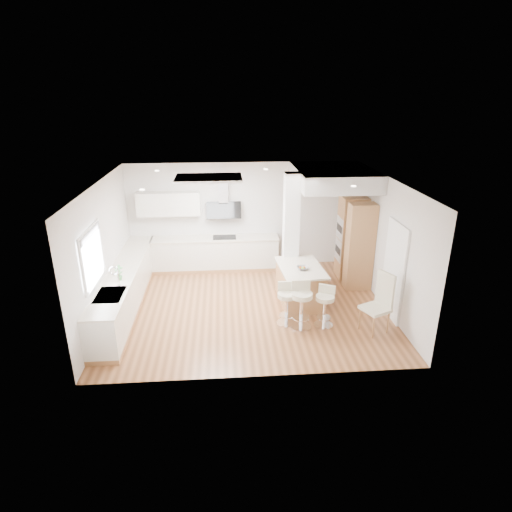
{
  "coord_description": "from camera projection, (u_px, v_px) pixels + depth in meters",
  "views": [
    {
      "loc": [
        -0.51,
        -8.46,
        4.5
      ],
      "look_at": [
        0.19,
        0.4,
        1.05
      ],
      "focal_mm": 30.0,
      "sensor_mm": 36.0,
      "label": 1
    }
  ],
  "objects": [
    {
      "name": "bar_stool_b",
      "position": [
        301.0,
        302.0,
        8.53
      ],
      "size": [
        0.44,
        0.44,
        0.98
      ],
      "rotation": [
        0.0,
        0.0,
        -0.0
      ],
      "color": "white",
      "rests_on": "ground"
    },
    {
      "name": "bar_stool_a",
      "position": [
        287.0,
        302.0,
        8.67
      ],
      "size": [
        0.42,
        0.42,
        0.89
      ],
      "rotation": [
        0.0,
        0.0,
        -0.04
      ],
      "color": "white",
      "rests_on": "ground"
    },
    {
      "name": "dining_chair",
      "position": [
        380.0,
        300.0,
        8.38
      ],
      "size": [
        0.63,
        0.63,
        1.23
      ],
      "rotation": [
        0.0,
        0.0,
        0.43
      ],
      "color": "beige",
      "rests_on": "ground"
    },
    {
      "name": "wall_left",
      "position": [
        103.0,
        252.0,
        8.8
      ],
      "size": [
        0.04,
        5.0,
        2.8
      ],
      "primitive_type": "cube",
      "color": "silver",
      "rests_on": "ground"
    },
    {
      "name": "soffit",
      "position": [
        334.0,
        177.0,
        10.04
      ],
      "size": [
        1.78,
        2.2,
        0.4
      ],
      "color": "silver",
      "rests_on": "ground"
    },
    {
      "name": "wall_right",
      "position": [
        387.0,
        244.0,
        9.24
      ],
      "size": [
        0.04,
        5.0,
        2.8
      ],
      "primitive_type": "cube",
      "color": "silver",
      "rests_on": "ground"
    },
    {
      "name": "oven_column",
      "position": [
        354.0,
        241.0,
        10.49
      ],
      "size": [
        0.63,
        1.21,
        2.1
      ],
      "color": "#B8824F",
      "rests_on": "ground"
    },
    {
      "name": "bar_stool_c",
      "position": [
        325.0,
        304.0,
        8.6
      ],
      "size": [
        0.51,
        0.51,
        0.86
      ],
      "rotation": [
        0.0,
        0.0,
        -0.43
      ],
      "color": "white",
      "rests_on": "ground"
    },
    {
      "name": "counter_left",
      "position": [
        126.0,
        288.0,
        9.38
      ],
      "size": [
        0.63,
        4.5,
        1.35
      ],
      "color": "#B8824F",
      "rests_on": "ground"
    },
    {
      "name": "doorway_right",
      "position": [
        394.0,
        272.0,
        8.83
      ],
      "size": [
        0.05,
        1.0,
        2.1
      ],
      "color": "#4E463E",
      "rests_on": "ground"
    },
    {
      "name": "pillar",
      "position": [
        291.0,
        233.0,
        9.98
      ],
      "size": [
        0.35,
        0.35,
        2.8
      ],
      "color": "white",
      "rests_on": "ground"
    },
    {
      "name": "wall_back",
      "position": [
        243.0,
        215.0,
        11.35
      ],
      "size": [
        6.0,
        0.04,
        2.8
      ],
      "primitive_type": "cube",
      "color": "silver",
      "rests_on": "ground"
    },
    {
      "name": "ceiling",
      "position": [
        249.0,
        307.0,
        9.53
      ],
      "size": [
        6.0,
        5.0,
        0.02
      ],
      "primitive_type": "cube",
      "color": "silver",
      "rests_on": "ground"
    },
    {
      "name": "skylight",
      "position": [
        209.0,
        178.0,
        9.03
      ],
      "size": [
        4.1,
        2.1,
        0.06
      ],
      "color": "white",
      "rests_on": "ground"
    },
    {
      "name": "counter_back",
      "position": [
        209.0,
        245.0,
        11.28
      ],
      "size": [
        3.62,
        0.63,
        2.5
      ],
      "color": "#B8824F",
      "rests_on": "ground"
    },
    {
      "name": "ground",
      "position": [
        249.0,
        307.0,
        9.53
      ],
      "size": [
        6.0,
        6.0,
        0.0
      ],
      "primitive_type": "plane",
      "color": "#9C6239",
      "rests_on": "ground"
    },
    {
      "name": "peninsula",
      "position": [
        300.0,
        284.0,
        9.61
      ],
      "size": [
        1.02,
        1.47,
        0.92
      ],
      "rotation": [
        0.0,
        0.0,
        0.07
      ],
      "color": "#B8824F",
      "rests_on": "ground"
    },
    {
      "name": "window_left",
      "position": [
        91.0,
        254.0,
        7.87
      ],
      "size": [
        0.06,
        1.28,
        1.07
      ],
      "color": "white",
      "rests_on": "ground"
    }
  ]
}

